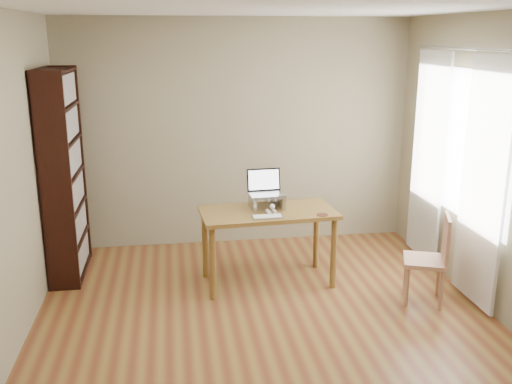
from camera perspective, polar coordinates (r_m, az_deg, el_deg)
name	(u,v)px	position (r m, az deg, el deg)	size (l,w,h in m)	color
room	(275,181)	(4.43, 1.96, 1.07)	(4.04, 4.54, 2.64)	brown
bookshelf	(64,175)	(6.01, -18.68, 1.63)	(0.30, 0.90, 2.10)	black
curtains	(453,167)	(5.81, 19.12, 2.36)	(0.03, 1.90, 2.25)	white
desk	(268,221)	(5.57, 1.21, -2.93)	(1.34, 0.74, 0.75)	brown
laptop_stand	(267,200)	(5.59, 1.08, -0.83)	(0.32, 0.25, 0.13)	silver
laptop	(266,188)	(5.62, 0.99, 0.41)	(0.35, 0.30, 0.24)	silver
keyboard	(268,217)	(5.33, 1.16, -2.50)	(0.29, 0.13, 0.02)	silver
coaster	(322,215)	(5.44, 6.65, -2.28)	(0.11, 0.11, 0.01)	#4F2A1B
cat	(267,201)	(5.63, 1.07, -0.87)	(0.26, 0.49, 0.16)	#494139
chair	(432,255)	(5.49, 17.18, -6.07)	(0.49, 0.48, 0.84)	tan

